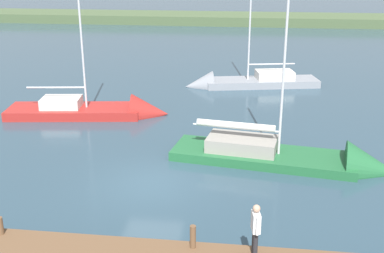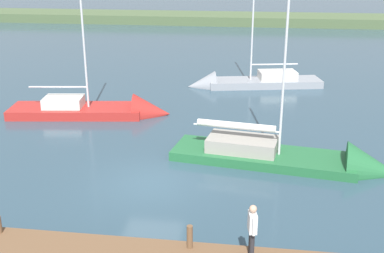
{
  "view_description": "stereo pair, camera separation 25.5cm",
  "coord_description": "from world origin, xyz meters",
  "px_view_note": "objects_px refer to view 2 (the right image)",
  "views": [
    {
      "loc": [
        -3.9,
        17.43,
        8.77
      ],
      "look_at": [
        -1.51,
        -1.78,
        1.91
      ],
      "focal_mm": 44.84,
      "sensor_mm": 36.0,
      "label": 1
    },
    {
      "loc": [
        -4.15,
        17.39,
        8.77
      ],
      "look_at": [
        -1.51,
        -1.78,
        1.91
      ],
      "focal_mm": 44.84,
      "sensor_mm": 36.0,
      "label": 2
    }
  ],
  "objects_px": {
    "sailboat_behind_pier": "(245,84)",
    "person_on_dock": "(252,227)",
    "sailboat_mid_channel": "(106,113)",
    "mooring_post_near": "(190,237)",
    "sailboat_far_right": "(305,162)"
  },
  "relations": [
    {
      "from": "sailboat_mid_channel",
      "to": "person_on_dock",
      "type": "relative_size",
      "value": 6.21
    },
    {
      "from": "sailboat_mid_channel",
      "to": "sailboat_far_right",
      "type": "xyz_separation_m",
      "value": [
        -10.98,
        5.8,
        0.01
      ]
    },
    {
      "from": "sailboat_far_right",
      "to": "person_on_dock",
      "type": "bearing_deg",
      "value": -96.91
    },
    {
      "from": "mooring_post_near",
      "to": "person_on_dock",
      "type": "bearing_deg",
      "value": 174.98
    },
    {
      "from": "sailboat_behind_pier",
      "to": "sailboat_mid_channel",
      "type": "relative_size",
      "value": 1.09
    },
    {
      "from": "sailboat_mid_channel",
      "to": "person_on_dock",
      "type": "xyz_separation_m",
      "value": [
        -8.74,
        13.87,
        1.39
      ]
    },
    {
      "from": "sailboat_behind_pier",
      "to": "person_on_dock",
      "type": "height_order",
      "value": "sailboat_behind_pier"
    },
    {
      "from": "sailboat_far_right",
      "to": "mooring_post_near",
      "type": "bearing_deg",
      "value": -108.53
    },
    {
      "from": "mooring_post_near",
      "to": "sailboat_mid_channel",
      "type": "height_order",
      "value": "sailboat_mid_channel"
    },
    {
      "from": "sailboat_behind_pier",
      "to": "sailboat_mid_channel",
      "type": "height_order",
      "value": "sailboat_behind_pier"
    },
    {
      "from": "sailboat_mid_channel",
      "to": "person_on_dock",
      "type": "distance_m",
      "value": 16.45
    },
    {
      "from": "mooring_post_near",
      "to": "sailboat_far_right",
      "type": "height_order",
      "value": "sailboat_far_right"
    },
    {
      "from": "sailboat_mid_channel",
      "to": "mooring_post_near",
      "type": "bearing_deg",
      "value": -70.87
    },
    {
      "from": "sailboat_mid_channel",
      "to": "sailboat_far_right",
      "type": "height_order",
      "value": "sailboat_far_right"
    },
    {
      "from": "mooring_post_near",
      "to": "sailboat_far_right",
      "type": "relative_size",
      "value": 0.07
    }
  ]
}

